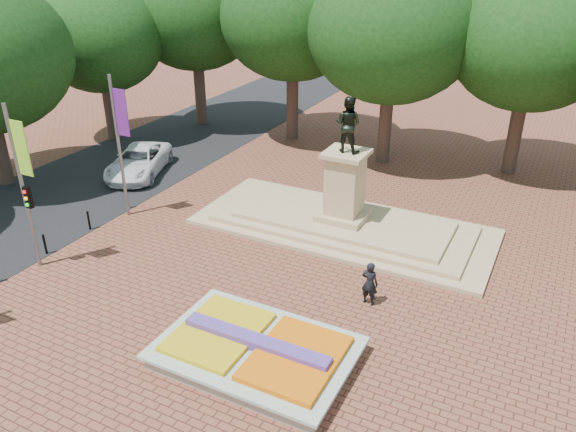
# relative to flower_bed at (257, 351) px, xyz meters

# --- Properties ---
(ground) EXTENTS (90.00, 90.00, 0.00)m
(ground) POSITION_rel_flower_bed_xyz_m (-1.03, 2.00, -0.38)
(ground) COLOR brown
(ground) RESTS_ON ground
(asphalt_street) EXTENTS (9.00, 90.00, 0.02)m
(asphalt_street) POSITION_rel_flower_bed_xyz_m (-16.03, 7.00, -0.37)
(asphalt_street) COLOR black
(asphalt_street) RESTS_ON ground
(flower_bed) EXTENTS (6.30, 4.30, 0.91)m
(flower_bed) POSITION_rel_flower_bed_xyz_m (0.00, 0.00, 0.00)
(flower_bed) COLOR gray
(flower_bed) RESTS_ON ground
(monument) EXTENTS (14.00, 6.00, 6.40)m
(monument) POSITION_rel_flower_bed_xyz_m (-1.03, 10.00, 0.50)
(monument) COLOR tan
(monument) RESTS_ON ground
(tree_row_back) EXTENTS (44.80, 8.80, 10.43)m
(tree_row_back) POSITION_rel_flower_bed_xyz_m (1.31, 20.00, 6.29)
(tree_row_back) COLOR #3C2920
(tree_row_back) RESTS_ON ground
(banner_poles) EXTENTS (0.88, 11.17, 7.00)m
(banner_poles) POSITION_rel_flower_bed_xyz_m (-11.10, 0.69, 3.50)
(banner_poles) COLOR slate
(banner_poles) RESTS_ON ground
(bollard_row) EXTENTS (0.12, 13.12, 0.98)m
(bollard_row) POSITION_rel_flower_bed_xyz_m (-11.73, 0.50, 0.15)
(bollard_row) COLOR black
(bollard_row) RESTS_ON ground
(van) EXTENTS (4.51, 6.26, 1.58)m
(van) POSITION_rel_flower_bed_xyz_m (-14.31, 11.01, 0.41)
(van) COLOR silver
(van) RESTS_ON ground
(pedestrian) EXTENTS (0.69, 0.48, 1.79)m
(pedestrian) POSITION_rel_flower_bed_xyz_m (2.16, 4.73, 0.52)
(pedestrian) COLOR black
(pedestrian) RESTS_ON ground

